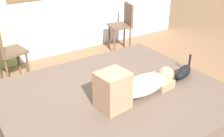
{
  "coord_description": "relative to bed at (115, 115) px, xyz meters",
  "views": [
    {
      "loc": [
        -1.17,
        -1.72,
        1.85
      ],
      "look_at": [
        0.15,
        0.26,
        0.68
      ],
      "focal_mm": 41.43,
      "sensor_mm": 36.0,
      "label": 1
    }
  ],
  "objects": [
    {
      "name": "chair_spare",
      "position": [
        1.52,
        1.95,
        0.25
      ],
      "size": [
        0.47,
        0.47,
        0.86
      ],
      "color": "#4C3828",
      "rests_on": "ground"
    },
    {
      "name": "cat",
      "position": [
        0.78,
        -0.16,
        0.33
      ],
      "size": [
        0.34,
        0.2,
        0.21
      ],
      "color": "black",
      "rests_on": "bed"
    },
    {
      "name": "person_lying",
      "position": [
        0.12,
        -0.17,
        0.38
      ],
      "size": [
        0.94,
        0.35,
        0.34
      ],
      "color": "#CCB299",
      "rests_on": "bed"
    },
    {
      "name": "bed",
      "position": [
        0.0,
        0.0,
        0.0
      ],
      "size": [
        2.17,
        1.86,
        0.53
      ],
      "color": "#997A56",
      "rests_on": "ground"
    },
    {
      "name": "chair_by_desk",
      "position": [
        -0.61,
        1.8,
        0.25
      ],
      "size": [
        0.44,
        0.44,
        0.86
      ],
      "color": "#4C3828",
      "rests_on": "ground"
    }
  ]
}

